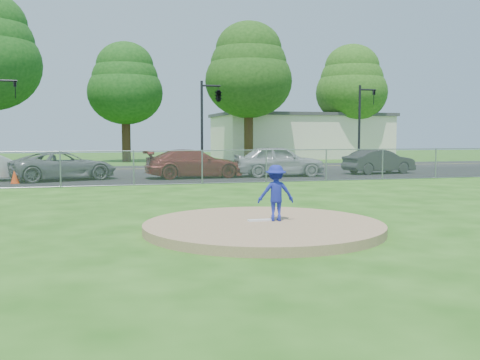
# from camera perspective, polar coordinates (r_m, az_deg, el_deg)

# --- Properties ---
(ground) EXTENTS (120.00, 120.00, 0.00)m
(ground) POSITION_cam_1_polar(r_m,az_deg,el_deg) (21.76, -5.60, -0.95)
(ground) COLOR #1F5212
(ground) RESTS_ON ground
(pitchers_mound) EXTENTS (5.40, 5.40, 0.20)m
(pitchers_mound) POSITION_cam_1_polar(r_m,az_deg,el_deg) (12.09, 2.52, -5.01)
(pitchers_mound) COLOR #987653
(pitchers_mound) RESTS_ON ground
(pitching_rubber) EXTENTS (0.60, 0.15, 0.04)m
(pitching_rubber) POSITION_cam_1_polar(r_m,az_deg,el_deg) (12.26, 2.24, -4.31)
(pitching_rubber) COLOR white
(pitching_rubber) RESTS_ON pitchers_mound
(chain_link_fence) EXTENTS (40.00, 0.06, 1.50)m
(chain_link_fence) POSITION_cam_1_polar(r_m,az_deg,el_deg) (23.67, -6.43, 1.32)
(chain_link_fence) COLOR gray
(chain_link_fence) RESTS_ON ground
(parking_lot) EXTENTS (50.00, 8.00, 0.01)m
(parking_lot) POSITION_cam_1_polar(r_m,az_deg,el_deg) (28.16, -7.85, 0.33)
(parking_lot) COLOR black
(parking_lot) RESTS_ON ground
(street) EXTENTS (60.00, 7.00, 0.01)m
(street) POSITION_cam_1_polar(r_m,az_deg,el_deg) (35.59, -9.43, 1.22)
(street) COLOR #232325
(street) RESTS_ON ground
(commercial_building) EXTENTS (16.40, 9.40, 4.30)m
(commercial_building) POSITION_cam_1_polar(r_m,az_deg,el_deg) (53.12, 6.38, 4.71)
(commercial_building) COLOR beige
(commercial_building) RESTS_ON ground
(tree_center) EXTENTS (6.16, 6.16, 9.84)m
(tree_center) POSITION_cam_1_polar(r_m,az_deg,el_deg) (45.62, -12.14, 10.06)
(tree_center) COLOR #392214
(tree_center) RESTS_ON ground
(tree_right) EXTENTS (7.28, 7.28, 11.63)m
(tree_right) POSITION_cam_1_polar(r_m,az_deg,el_deg) (45.49, 0.93, 11.68)
(tree_right) COLOR #372414
(tree_right) RESTS_ON ground
(tree_far_right) EXTENTS (6.72, 6.72, 10.74)m
(tree_far_right) POSITION_cam_1_polar(r_m,az_deg,el_deg) (52.27, 11.81, 10.02)
(tree_far_right) COLOR #3B2515
(tree_far_right) RESTS_ON ground
(traffic_signal_left) EXTENTS (1.28, 0.20, 5.60)m
(traffic_signal_left) POSITION_cam_1_polar(r_m,az_deg,el_deg) (33.75, -24.21, 6.38)
(traffic_signal_left) COLOR black
(traffic_signal_left) RESTS_ON ground
(traffic_signal_center) EXTENTS (1.42, 2.48, 5.60)m
(traffic_signal_center) POSITION_cam_1_polar(r_m,az_deg,el_deg) (34.29, -2.50, 8.85)
(traffic_signal_center) COLOR black
(traffic_signal_center) RESTS_ON ground
(traffic_signal_right) EXTENTS (1.28, 0.20, 5.60)m
(traffic_signal_right) POSITION_cam_1_polar(r_m,az_deg,el_deg) (37.86, 12.94, 6.45)
(traffic_signal_right) COLOR black
(traffic_signal_right) RESTS_ON ground
(pitcher) EXTENTS (0.89, 0.59, 1.28)m
(pitcher) POSITION_cam_1_polar(r_m,az_deg,el_deg) (12.25, 3.84, -1.39)
(pitcher) COLOR navy
(pitcher) RESTS_ON pitchers_mound
(traffic_cone) EXTENTS (0.39, 0.39, 0.76)m
(traffic_cone) POSITION_cam_1_polar(r_m,az_deg,el_deg) (26.02, -22.87, 0.49)
(traffic_cone) COLOR #FB410D
(traffic_cone) RESTS_ON parking_lot
(parked_car_gray) EXTENTS (5.42, 3.76, 1.37)m
(parked_car_gray) POSITION_cam_1_polar(r_m,az_deg,el_deg) (27.20, -18.26, 1.44)
(parked_car_gray) COLOR slate
(parked_car_gray) RESTS_ON parking_lot
(parked_car_darkred) EXTENTS (5.09, 2.27, 1.45)m
(parked_car_darkred) POSITION_cam_1_polar(r_m,az_deg,el_deg) (27.33, -4.92, 1.75)
(parked_car_darkred) COLOR maroon
(parked_car_darkred) RESTS_ON parking_lot
(parked_car_pearl) EXTENTS (4.95, 2.39, 1.63)m
(parked_car_pearl) POSITION_cam_1_polar(r_m,az_deg,el_deg) (28.39, 4.15, 2.05)
(parked_car_pearl) COLOR #B0B2B5
(parked_car_pearl) RESTS_ON parking_lot
(parked_car_charcoal) EXTENTS (4.31, 2.01, 1.37)m
(parked_car_charcoal) POSITION_cam_1_polar(r_m,az_deg,el_deg) (31.36, 14.61, 1.92)
(parked_car_charcoal) COLOR #28282B
(parked_car_charcoal) RESTS_ON parking_lot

